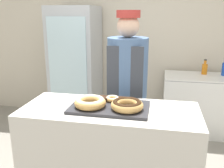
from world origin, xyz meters
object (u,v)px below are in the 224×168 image
object	(u,v)px
donut_light_glaze	(90,102)
donut_mini_center	(112,99)
brownie_back_left	(104,99)
brownie_back_right	(121,100)
serving_tray	(110,107)
beverage_fridge	(76,67)
chest_freezer	(198,104)
bottle_blue	(224,68)
bottle_orange	(205,69)
donut_chocolate_glaze	(127,105)
baker_person	(127,91)

from	to	relation	value
donut_light_glaze	donut_mini_center	xyz separation A→B (m)	(0.15, 0.17, -0.02)
donut_light_glaze	brownie_back_left	world-z (taller)	donut_light_glaze
brownie_back_right	serving_tray	bearing A→B (deg)	-121.78
serving_tray	beverage_fridge	bearing A→B (deg)	117.30
brownie_back_left	chest_freezer	xyz separation A→B (m)	(1.02, 1.61, -0.56)
beverage_fridge	bottle_blue	size ratio (longest dim) A/B	6.82
brownie_back_right	bottle_blue	size ratio (longest dim) A/B	0.34
serving_tray	bottle_blue	size ratio (longest dim) A/B	2.40
donut_mini_center	bottle_orange	world-z (taller)	bottle_orange
beverage_fridge	bottle_blue	bearing A→B (deg)	2.51
serving_tray	beverage_fridge	distance (m)	1.94
serving_tray	bottle_blue	bearing A→B (deg)	55.24
bottle_blue	donut_chocolate_glaze	bearing A→B (deg)	-120.84
bottle_orange	donut_chocolate_glaze	bearing A→B (deg)	-114.38
donut_light_glaze	beverage_fridge	bearing A→B (deg)	112.72
donut_mini_center	brownie_back_left	bearing A→B (deg)	-180.00
baker_person	chest_freezer	distance (m)	1.48
donut_light_glaze	brownie_back_right	size ratio (longest dim) A/B	2.82
chest_freezer	baker_person	bearing A→B (deg)	-129.99
donut_mini_center	baker_person	bearing A→B (deg)	84.65
chest_freezer	beverage_fridge	bearing A→B (deg)	-179.79
donut_chocolate_glaze	bottle_orange	xyz separation A→B (m)	(0.86, 1.90, -0.08)
baker_person	bottle_blue	xyz separation A→B (m)	(1.21, 1.16, 0.05)
baker_person	bottle_orange	world-z (taller)	baker_person
brownie_back_right	beverage_fridge	distance (m)	1.87
donut_chocolate_glaze	beverage_fridge	world-z (taller)	beverage_fridge
beverage_fridge	serving_tray	bearing A→B (deg)	-62.70
brownie_back_left	bottle_orange	xyz separation A→B (m)	(1.08, 1.74, -0.06)
donut_mini_center	bottle_orange	size ratio (longest dim) A/B	0.56
chest_freezer	brownie_back_left	bearing A→B (deg)	-122.40
serving_tray	donut_mini_center	size ratio (longest dim) A/B	5.22
brownie_back_right	bottle_blue	distance (m)	2.07
brownie_back_left	brownie_back_right	world-z (taller)	same
serving_tray	donut_light_glaze	size ratio (longest dim) A/B	2.48
brownie_back_right	bottle_blue	world-z (taller)	bottle_blue
bottle_blue	brownie_back_left	bearing A→B (deg)	-128.19
brownie_back_right	chest_freezer	size ratio (longest dim) A/B	0.09
serving_tray	chest_freezer	world-z (taller)	serving_tray
donut_mini_center	baker_person	distance (m)	0.55
donut_mini_center	brownie_back_left	xyz separation A→B (m)	(-0.07, -0.00, -0.01)
brownie_back_left	brownie_back_right	size ratio (longest dim) A/B	1.00
bottle_orange	brownie_back_right	bearing A→B (deg)	-118.34
serving_tray	baker_person	size ratio (longest dim) A/B	0.37
beverage_fridge	bottle_blue	distance (m)	2.15
bottle_blue	chest_freezer	bearing A→B (deg)	-164.41
donut_chocolate_glaze	chest_freezer	distance (m)	2.03
serving_tray	donut_light_glaze	distance (m)	0.16
donut_mini_center	beverage_fridge	world-z (taller)	beverage_fridge
baker_person	bottle_blue	size ratio (longest dim) A/B	6.54
donut_chocolate_glaze	baker_person	xyz separation A→B (m)	(-0.10, 0.71, -0.11)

